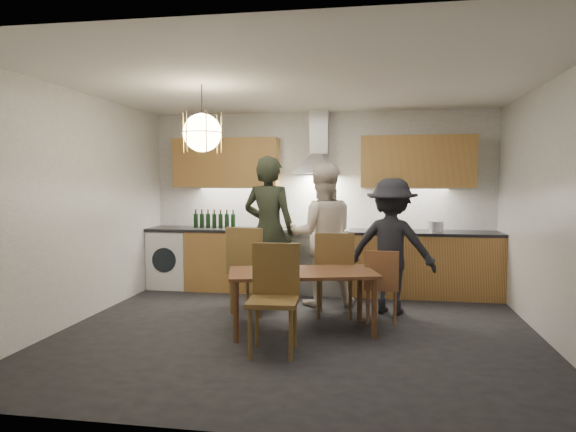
% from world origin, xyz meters
% --- Properties ---
extents(ground, '(5.00, 5.00, 0.00)m').
position_xyz_m(ground, '(0.00, 0.00, 0.00)').
color(ground, black).
rests_on(ground, ground).
extents(room_shell, '(5.02, 4.52, 2.61)m').
position_xyz_m(room_shell, '(0.00, 0.00, 1.71)').
color(room_shell, white).
rests_on(room_shell, ground).
extents(counter_run, '(5.00, 0.62, 0.90)m').
position_xyz_m(counter_run, '(0.02, 1.95, 0.45)').
color(counter_run, '#BD8948').
rests_on(counter_run, ground).
extents(range_stove, '(0.90, 0.60, 0.92)m').
position_xyz_m(range_stove, '(0.00, 1.94, 0.44)').
color(range_stove, silver).
rests_on(range_stove, ground).
extents(wall_fixtures, '(4.30, 0.54, 1.10)m').
position_xyz_m(wall_fixtures, '(0.00, 2.07, 1.87)').
color(wall_fixtures, tan).
rests_on(wall_fixtures, ground).
extents(pendant_lamp, '(0.43, 0.43, 0.70)m').
position_xyz_m(pendant_lamp, '(-1.00, -0.10, 2.10)').
color(pendant_lamp, black).
rests_on(pendant_lamp, ground).
extents(dining_table, '(1.68, 1.14, 0.65)m').
position_xyz_m(dining_table, '(0.05, 0.01, 0.57)').
color(dining_table, brown).
rests_on(dining_table, ground).
extents(chair_back_left, '(0.59, 0.59, 1.05)m').
position_xyz_m(chair_back_left, '(-0.68, 0.61, 0.60)').
color(chair_back_left, brown).
rests_on(chair_back_left, ground).
extents(chair_back_mid, '(0.47, 0.47, 1.00)m').
position_xyz_m(chair_back_mid, '(0.34, 0.62, 0.57)').
color(chair_back_mid, brown).
rests_on(chair_back_mid, ground).
extents(chair_back_right, '(0.39, 0.39, 0.83)m').
position_xyz_m(chair_back_right, '(0.88, 0.46, 0.47)').
color(chair_back_right, brown).
rests_on(chair_back_right, ground).
extents(chair_front, '(0.48, 0.48, 1.00)m').
position_xyz_m(chair_front, '(-0.13, -0.63, 0.58)').
color(chair_front, brown).
rests_on(chair_front, ground).
extents(person_left, '(0.78, 0.60, 1.91)m').
position_xyz_m(person_left, '(-0.55, 1.16, 0.96)').
color(person_left, black).
rests_on(person_left, ground).
extents(person_mid, '(1.00, 0.84, 1.81)m').
position_xyz_m(person_mid, '(0.13, 1.22, 0.90)').
color(person_mid, beige).
rests_on(person_mid, ground).
extents(person_right, '(1.15, 0.80, 1.63)m').
position_xyz_m(person_right, '(1.00, 0.96, 0.81)').
color(person_right, black).
rests_on(person_right, ground).
extents(mixing_bowl, '(0.35, 0.35, 0.07)m').
position_xyz_m(mixing_bowl, '(0.89, 1.92, 0.93)').
color(mixing_bowl, '#A9A9AD').
rests_on(mixing_bowl, counter_run).
extents(stock_pot, '(0.25, 0.25, 0.14)m').
position_xyz_m(stock_pot, '(1.62, 1.90, 0.97)').
color(stock_pot, '#B9B9BD').
rests_on(stock_pot, counter_run).
extents(wine_bottles, '(0.64, 0.06, 0.27)m').
position_xyz_m(wine_bottles, '(-1.53, 1.95, 1.03)').
color(wine_bottles, black).
rests_on(wine_bottles, counter_run).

